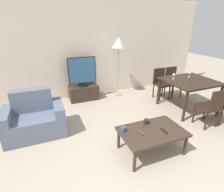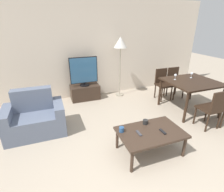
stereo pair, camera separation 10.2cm
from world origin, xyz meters
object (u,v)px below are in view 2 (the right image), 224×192
Objects in this scene: tv_stand at (85,92)px; dining_table at (191,84)px; armchair at (35,119)px; wine_glass_center at (192,74)px; cup_white_near at (122,129)px; floor_lamp at (120,45)px; dining_chair_far_left at (163,82)px; tv at (84,71)px; dining_chair_far at (174,81)px; remote_secondary at (139,133)px; wine_glass_left at (175,76)px; cup_colored_far at (145,122)px; dining_chair_near at (213,107)px; coffee_table at (151,134)px; remote_primary at (163,132)px.

tv_stand is 2.84m from dining_table.
wine_glass_center reaches higher than armchair.
wine_glass_center is at bearing -0.55° from armchair.
tv_stand is at bearing 91.98° from cup_white_near.
cup_white_near is at bearing -112.04° from floor_lamp.
floor_lamp is 2.77m from cup_white_near.
dining_chair_far_left is at bearing 9.91° from armchair.
tv is at bearing 91.98° from cup_white_near.
floor_lamp is (2.33, 1.23, 1.20)m from armchair.
dining_chair_far is 2.90m from remote_secondary.
dining_chair_far is 10.09× the size of cup_white_near.
cup_colored_far is at bearing -143.42° from wine_glass_left.
wine_glass_left is (1.92, 1.14, 0.40)m from cup_white_near.
tv reaches higher than armchair.
tv is 5.37× the size of remote_secondary.
dining_chair_near is at bearing -103.70° from dining_table.
cup_white_near is (-0.46, 0.16, 0.09)m from coffee_table.
tv is at bearing 175.57° from floor_lamp.
wine_glass_left is at bearing -130.52° from dining_chair_far.
cup_white_near is (-0.24, 0.15, 0.03)m from remote_secondary.
dining_chair_near is at bearing -90.00° from dining_chair_far_left.
tv is at bearing 131.14° from dining_chair_near.
cup_colored_far is (0.49, 0.07, -0.00)m from cup_white_near.
tv_stand is 5.54× the size of wine_glass_center.
floor_lamp is at bearing 114.46° from dining_chair_near.
floor_lamp is (1.05, -0.08, 0.68)m from tv.
remote_primary is at bearing -125.05° from dining_chair_far_left.
armchair is 12.40× the size of cup_colored_far.
armchair is 7.43× the size of remote_primary.
cup_colored_far is (0.25, 0.22, 0.03)m from remote_secondary.
cup_white_near is 0.49m from cup_colored_far.
floor_lamp reaches higher than remote_secondary.
tv is at bearing 161.22° from dining_chair_far_left.
dining_chair_far_left is 5.77× the size of remote_secondary.
tv is 2.72m from coffee_table.
floor_lamp reaches higher than tv_stand.
armchair is 1.91m from tv.
armchair is at bearing 139.95° from cup_white_near.
floor_lamp is at bearing -4.57° from tv_stand.
dining_chair_far is 5.93× the size of wine_glass_left.
dining_chair_near is (1.57, 0.21, 0.11)m from coffee_table.
dining_chair_near is at bearing 7.49° from coffee_table.
dining_chair_far_left reaches higher than cup_colored_far.
cup_white_near is (-2.03, -0.05, -0.02)m from dining_chair_near.
dining_table reaches higher than cup_colored_far.
armchair reaches higher than remote_primary.
dining_table is 13.17× the size of cup_colored_far.
cup_colored_far is (0.03, 0.23, 0.08)m from coffee_table.
remote_secondary is at bearing -31.92° from cup_white_near.
cup_white_near reaches higher than remote_primary.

